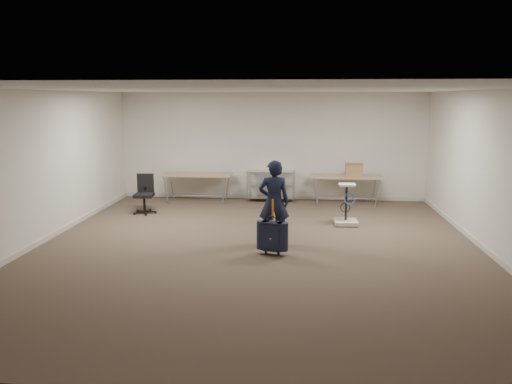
# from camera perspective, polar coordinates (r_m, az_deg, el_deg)

# --- Properties ---
(ground) EXTENTS (9.00, 9.00, 0.00)m
(ground) POSITION_cam_1_polar(r_m,az_deg,el_deg) (9.00, 0.14, -6.45)
(ground) COLOR #473A2B
(ground) RESTS_ON ground
(room_shell) EXTENTS (8.00, 9.00, 9.00)m
(room_shell) POSITION_cam_1_polar(r_m,az_deg,el_deg) (10.31, 0.80, -3.92)
(room_shell) COLOR silver
(room_shell) RESTS_ON ground
(folding_table_left) EXTENTS (1.80, 0.75, 0.73)m
(folding_table_left) POSITION_cam_1_polar(r_m,az_deg,el_deg) (12.94, -6.77, 1.86)
(folding_table_left) COLOR #927559
(folding_table_left) RESTS_ON ground
(folding_table_right) EXTENTS (1.80, 0.75, 0.73)m
(folding_table_right) POSITION_cam_1_polar(r_m,az_deg,el_deg) (12.73, 10.24, 1.61)
(folding_table_right) COLOR #927559
(folding_table_right) RESTS_ON ground
(wire_shelf) EXTENTS (1.22, 0.47, 0.80)m
(wire_shelf) POSITION_cam_1_polar(r_m,az_deg,el_deg) (12.98, 1.72, 0.89)
(wire_shelf) COLOR silver
(wire_shelf) RESTS_ON ground
(person) EXTENTS (0.60, 0.43, 1.55)m
(person) POSITION_cam_1_polar(r_m,az_deg,el_deg) (9.14, 2.06, -1.15)
(person) COLOR black
(person) RESTS_ON ground
(suitcase) EXTENTS (0.39, 0.28, 0.98)m
(suitcase) POSITION_cam_1_polar(r_m,az_deg,el_deg) (8.56, 1.88, -5.05)
(suitcase) COLOR black
(suitcase) RESTS_ON ground
(office_chair) EXTENTS (0.55, 0.55, 0.91)m
(office_chair) POSITION_cam_1_polar(r_m,az_deg,el_deg) (11.91, -12.61, -1.07)
(office_chair) COLOR black
(office_chair) RESTS_ON ground
(equipment_cart) EXTENTS (0.50, 0.50, 0.88)m
(equipment_cart) POSITION_cam_1_polar(r_m,az_deg,el_deg) (10.74, 10.26, -2.50)
(equipment_cart) COLOR silver
(equipment_cart) RESTS_ON ground
(cardboard_box) EXTENTS (0.44, 0.34, 0.32)m
(cardboard_box) POSITION_cam_1_polar(r_m,az_deg,el_deg) (12.66, 11.13, 2.50)
(cardboard_box) COLOR #A2824B
(cardboard_box) RESTS_ON folding_table_right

